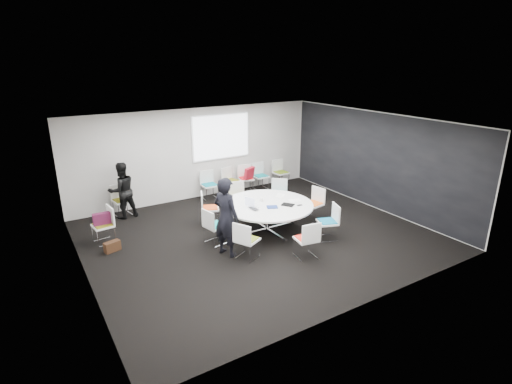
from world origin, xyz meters
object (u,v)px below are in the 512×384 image
chair_back_d (260,181)px  person_main (226,217)px  chair_ring_a (313,210)px  chair_back_c (246,184)px  chair_person_back (122,206)px  person_back (122,190)px  brown_bag (112,246)px  chair_ring_c (239,203)px  chair_ring_b (278,200)px  chair_ring_d (210,214)px  chair_ring_h (327,228)px  chair_back_a (210,190)px  chair_ring_f (247,247)px  chair_back_b (231,186)px  chair_back_e (281,177)px  laptop (255,208)px  cup (262,200)px  chair_ring_g (306,246)px  conference_table (267,211)px  chair_ring_e (215,233)px  maroon_bag (102,219)px  chair_spare_left (104,232)px

chair_back_d → person_main: bearing=49.5°
chair_ring_a → person_main: size_ratio=0.49×
chair_back_c → chair_person_back: 4.01m
person_back → brown_bag: size_ratio=4.36×
chair_ring_c → person_main: person_main is taller
chair_ring_b → person_main: (-2.60, -1.72, 0.63)m
chair_ring_a → chair_ring_d: same height
chair_ring_a → chair_ring_h: size_ratio=1.00×
chair_back_a → chair_ring_f: bearing=77.8°
chair_ring_d → chair_back_b: bearing=161.2°
chair_back_c → chair_person_back: size_ratio=1.00×
chair_ring_a → chair_back_e: 3.20m
chair_ring_h → chair_back_d: 4.24m
chair_person_back → laptop: size_ratio=2.86×
chair_back_a → cup: 2.82m
chair_ring_b → chair_back_b: 1.98m
chair_back_b → person_main: bearing=44.4°
chair_ring_d → chair_ring_g: bearing=42.0°
conference_table → chair_ring_g: size_ratio=2.64×
chair_ring_g → chair_back_c: size_ratio=1.00×
chair_ring_a → chair_person_back: size_ratio=1.00×
person_main → person_back: bearing=1.3°
chair_back_c → brown_bag: (-4.79, -2.11, -0.16)m
chair_back_e → person_main: person_main is taller
chair_ring_e → maroon_bag: chair_ring_e is taller
chair_ring_c → chair_ring_g: same height
conference_table → person_back: bearing=135.4°
chair_back_c → person_main: bearing=66.9°
chair_ring_h → chair_back_d: (0.71, 4.19, 0.00)m
chair_ring_e → chair_back_e: (3.98, 2.97, 0.00)m
chair_ring_b → person_main: bearing=75.6°
chair_ring_c → chair_back_b: same height
chair_ring_a → person_main: (-2.97, -0.59, 0.63)m
chair_back_c → chair_ring_h: bearing=100.7°
chair_ring_a → chair_person_back: bearing=44.8°
chair_ring_e → chair_ring_g: size_ratio=1.00×
chair_ring_f → chair_back_a: bearing=139.3°
chair_ring_d → cup: 1.48m
chair_ring_d → chair_person_back: same height
chair_ring_c → chair_ring_b: bearing=172.5°
chair_ring_a → chair_back_e: bearing=-29.2°
chair_ring_b → chair_back_b: bearing=-31.9°
chair_person_back → chair_ring_d: bearing=125.9°
chair_back_d → person_back: bearing=2.7°
chair_back_d → laptop: bearing=56.5°
chair_ring_a → chair_ring_b: (-0.37, 1.14, 0.00)m
chair_back_e → chair_ring_g: bearing=59.5°
laptop → chair_ring_f: bearing=137.6°
conference_table → chair_back_e: size_ratio=2.64×
chair_ring_f → chair_spare_left: size_ratio=1.00×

